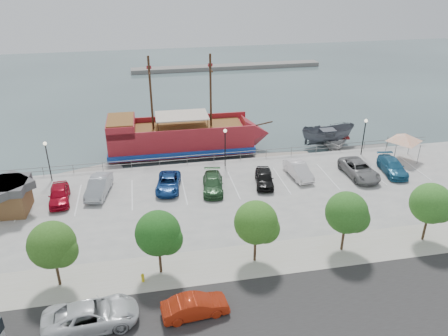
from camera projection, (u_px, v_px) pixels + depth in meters
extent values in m
plane|color=#39494C|center=(238.00, 204.00, 42.28)|extent=(160.00, 160.00, 0.00)
cube|color=#272524|center=(294.00, 317.00, 27.73)|extent=(100.00, 8.00, 0.04)
cube|color=#A49D8B|center=(267.00, 259.00, 33.02)|extent=(100.00, 4.00, 0.05)
cylinder|color=slate|center=(223.00, 153.00, 48.30)|extent=(50.00, 0.06, 0.06)
cylinder|color=slate|center=(223.00, 156.00, 48.48)|extent=(50.00, 0.06, 0.06)
cube|color=slate|center=(227.00, 67.00, 92.32)|extent=(40.00, 3.00, 0.80)
cube|color=maroon|center=(181.00, 139.00, 51.97)|extent=(16.81, 5.53, 2.72)
cube|color=#163E9F|center=(181.00, 146.00, 52.36)|extent=(17.12, 5.85, 0.63)
cone|color=maroon|center=(256.00, 134.00, 53.40)|extent=(3.44, 5.07, 5.01)
cube|color=maroon|center=(121.00, 126.00, 49.99)|extent=(3.23, 5.28, 1.46)
cube|color=brown|center=(120.00, 119.00, 49.65)|extent=(3.01, 4.86, 0.13)
cube|color=brown|center=(185.00, 128.00, 51.43)|extent=(13.66, 4.85, 0.16)
cube|color=maroon|center=(179.00, 118.00, 53.43)|extent=(16.71, 0.52, 0.73)
cube|color=maroon|center=(182.00, 133.00, 48.99)|extent=(16.71, 0.52, 0.73)
cylinder|color=#382111|center=(211.00, 91.00, 50.06)|extent=(0.26, 0.26, 8.56)
cylinder|color=#382111|center=(151.00, 94.00, 49.00)|extent=(0.26, 0.26, 8.56)
cylinder|color=#382111|center=(210.00, 69.00, 48.91)|extent=(0.20, 3.14, 0.15)
cylinder|color=#382111|center=(149.00, 71.00, 47.85)|extent=(0.20, 3.14, 0.15)
cube|color=beige|center=(182.00, 116.00, 50.71)|extent=(6.13, 4.08, 0.13)
cylinder|color=#382111|center=(262.00, 124.00, 52.96)|extent=(2.60, 0.22, 0.62)
imported|color=#50545D|center=(327.00, 137.00, 54.43)|extent=(6.80, 2.83, 2.59)
imported|color=silver|center=(332.00, 139.00, 55.24)|extent=(6.12, 7.68, 1.42)
cube|color=gray|center=(88.00, 173.00, 47.75)|extent=(7.68, 4.43, 0.42)
cube|color=gray|center=(282.00, 157.00, 51.59)|extent=(6.75, 2.35, 0.38)
cube|color=slate|center=(361.00, 150.00, 53.30)|extent=(7.35, 2.26, 0.42)
cube|color=brown|center=(9.00, 200.00, 38.63)|extent=(3.31, 3.31, 2.32)
cube|color=#454447|center=(6.00, 186.00, 38.00)|extent=(3.75, 3.75, 0.74)
cylinder|color=slate|center=(387.00, 145.00, 49.92)|extent=(0.08, 0.08, 2.22)
cylinder|color=slate|center=(409.00, 145.00, 49.93)|extent=(0.08, 0.08, 2.22)
cylinder|color=slate|center=(395.00, 155.00, 47.56)|extent=(0.08, 0.08, 2.22)
cylinder|color=slate|center=(419.00, 155.00, 47.57)|extent=(0.08, 0.08, 2.22)
pyramid|color=white|center=(405.00, 133.00, 47.88)|extent=(4.96, 4.96, 0.91)
imported|color=silver|center=(91.00, 315.00, 26.76)|extent=(6.02, 3.22, 1.61)
imported|color=#AC260E|center=(195.00, 306.00, 27.58)|extent=(4.38, 1.89, 1.40)
cylinder|color=gold|center=(143.00, 279.00, 30.59)|extent=(0.22, 0.22, 0.56)
sphere|color=gold|center=(143.00, 275.00, 30.46)|extent=(0.24, 0.24, 0.24)
cylinder|color=black|center=(49.00, 163.00, 43.60)|extent=(0.12, 0.12, 4.00)
sphere|color=#FFF2CC|center=(45.00, 144.00, 42.67)|extent=(0.36, 0.36, 0.36)
cylinder|color=black|center=(225.00, 149.00, 46.70)|extent=(0.12, 0.12, 4.00)
sphere|color=#FFF2CC|center=(225.00, 131.00, 45.77)|extent=(0.36, 0.36, 0.36)
cylinder|color=black|center=(363.00, 138.00, 49.45)|extent=(0.12, 0.12, 4.00)
sphere|color=#FFF2CC|center=(366.00, 121.00, 48.53)|extent=(0.36, 0.36, 0.36)
cylinder|color=#473321|center=(58.00, 272.00, 29.96)|extent=(0.20, 0.20, 2.20)
sphere|color=#2B5419|center=(52.00, 245.00, 28.95)|extent=(3.20, 3.20, 3.20)
sphere|color=#2B5419|center=(62.00, 251.00, 28.96)|extent=(2.20, 2.20, 2.20)
cylinder|color=#473321|center=(160.00, 260.00, 31.16)|extent=(0.20, 0.20, 2.20)
sphere|color=#1A4B16|center=(158.00, 233.00, 30.15)|extent=(3.20, 3.20, 3.20)
sphere|color=#1A4B16|center=(167.00, 239.00, 30.17)|extent=(2.20, 2.20, 2.20)
cylinder|color=#473321|center=(255.00, 248.00, 32.37)|extent=(0.20, 0.20, 2.20)
sphere|color=#2D5E1B|center=(256.00, 222.00, 31.36)|extent=(3.20, 3.20, 3.20)
sphere|color=#2D5E1B|center=(265.00, 228.00, 31.37)|extent=(2.20, 2.20, 2.20)
cylinder|color=#473321|center=(343.00, 238.00, 33.57)|extent=(0.20, 0.20, 2.20)
sphere|color=#27581C|center=(347.00, 212.00, 32.56)|extent=(3.20, 3.20, 3.20)
sphere|color=#27581C|center=(355.00, 218.00, 32.58)|extent=(2.20, 2.20, 2.20)
cylinder|color=#473321|center=(425.00, 228.00, 34.78)|extent=(0.20, 0.20, 2.20)
sphere|color=#2D631F|center=(431.00, 203.00, 33.77)|extent=(3.20, 3.20, 3.20)
sphere|color=#2D631F|center=(439.00, 209.00, 33.78)|extent=(2.20, 2.20, 2.20)
imported|color=#A3071B|center=(59.00, 194.00, 40.37)|extent=(2.18, 4.58, 1.51)
imported|color=#9CA0A7|center=(99.00, 186.00, 41.69)|extent=(2.60, 5.12, 1.61)
imported|color=navy|center=(168.00, 183.00, 42.61)|extent=(2.97, 5.07, 1.33)
imported|color=#274E2B|center=(213.00, 184.00, 42.41)|extent=(2.63, 5.04, 1.39)
imported|color=black|center=(264.00, 178.00, 43.42)|extent=(2.53, 4.54, 1.46)
imported|color=white|center=(298.00, 170.00, 44.97)|extent=(2.01, 4.69, 1.50)
imported|color=gray|center=(359.00, 169.00, 45.06)|extent=(2.74, 5.60, 1.53)
imported|color=#216188|center=(392.00, 167.00, 45.79)|extent=(2.71, 5.20, 1.44)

